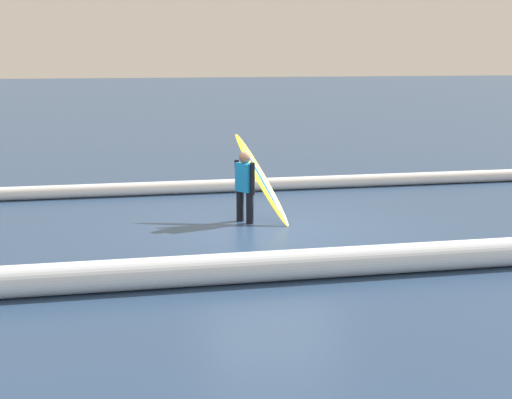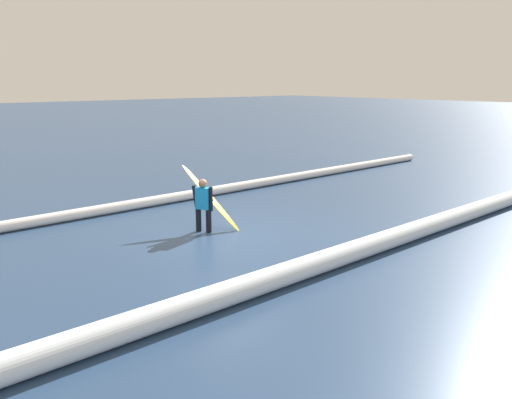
% 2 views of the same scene
% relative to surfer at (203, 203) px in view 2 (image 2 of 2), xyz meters
% --- Properties ---
extents(ground_plane, '(165.39, 165.39, 0.00)m').
position_rel_surfer_xyz_m(ground_plane, '(-0.38, 0.60, -0.75)').
color(ground_plane, navy).
extents(surfer, '(0.34, 0.53, 1.34)m').
position_rel_surfer_xyz_m(surfer, '(0.00, 0.00, 0.00)').
color(surfer, black).
rests_on(surfer, ground_plane).
extents(surfboard, '(0.94, 1.59, 1.60)m').
position_rel_surfer_xyz_m(surfboard, '(-0.35, -0.20, 0.04)').
color(surfboard, yellow).
rests_on(surfboard, ground_plane).
extents(wave_crest_foreground, '(23.38, 0.35, 0.30)m').
position_rel_surfer_xyz_m(wave_crest_foreground, '(-2.17, -3.14, -0.60)').
color(wave_crest_foreground, white).
rests_on(wave_crest_foreground, ground_plane).
extents(wave_crest_midground, '(24.99, 0.55, 0.43)m').
position_rel_surfer_xyz_m(wave_crest_midground, '(-1.42, 3.71, -0.53)').
color(wave_crest_midground, white).
rests_on(wave_crest_midground, ground_plane).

